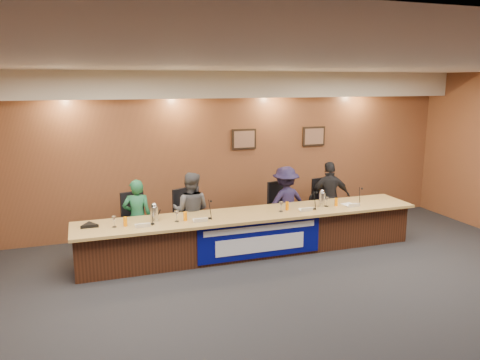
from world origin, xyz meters
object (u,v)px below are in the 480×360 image
Objects in this scene: office_chair_b at (190,222)px; carafe_right at (322,200)px; panelist_a at (137,217)px; carafe_left at (154,214)px; office_chair_c at (283,213)px; dais_body at (252,234)px; panelist_d at (329,198)px; office_chair_d at (326,208)px; speakerphone at (89,225)px; panelist_b at (191,211)px; office_chair_a at (137,227)px; panelist_c at (285,203)px; banner at (260,240)px.

carafe_right reaches higher than office_chair_b.
office_chair_b is at bearing -165.60° from panelist_a.
office_chair_b is at bearing 41.51° from carafe_left.
panelist_a is 0.99m from office_chair_b.
office_chair_c is at bearing 14.11° from carafe_left.
dais_body is 2.00m from panelist_d.
dais_body is 1.99m from office_chair_d.
speakerphone is at bearing 176.28° from office_chair_b.
office_chair_d is at bearing 54.42° from carafe_right.
office_chair_b is (0.96, 0.10, -0.20)m from panelist_a.
panelist_d reaches higher than office_chair_c.
panelist_b is at bearing 164.79° from carafe_right.
carafe_left is at bearing 119.77° from panelist_a.
panelist_d is at bearing -13.69° from office_chair_a.
office_chair_a is at bearing 167.44° from carafe_right.
dais_body is at bearing 25.25° from panelist_c.
carafe_left is at bearing -83.88° from office_chair_a.
office_chair_a and office_chair_d have the same top height.
carafe_right reaches higher than carafe_left.
panelist_b is 0.97× the size of panelist_d.
carafe_left is at bearing 18.49° from panelist_d.
carafe_right is at bearing 177.58° from panelist_a.
panelist_a is (-1.93, 0.99, 0.30)m from banner.
dais_body is 1.14m from office_chair_c.
panelist_b is 1.89m from office_chair_c.
panelist_b is (-0.97, 0.99, 0.33)m from banner.
panelist_a reaches higher than office_chair_b.
carafe_left is (-3.58, -0.56, 0.14)m from panelist_d.
panelist_a is at bearing 162.51° from office_chair_b.
speakerphone is (-4.61, -0.63, 0.30)m from office_chair_d.
banner is 1.55× the size of panelist_b.
office_chair_d is at bearing -170.03° from panelist_a.
banner is 1.62× the size of panelist_a.
panelist_a is 2.83m from panelist_c.
panelist_c reaches higher than speakerphone.
panelist_c is 1.89m from office_chair_b.
office_chair_c and office_chair_d have the same top height.
panelist_b is 2.41m from carafe_right.
dais_body is 1.79m from carafe_left.
panelist_c is at bearing -105.29° from office_chair_c.
panelist_b is at bearing -113.44° from office_chair_b.
office_chair_c is (2.83, 0.00, 0.00)m from office_chair_a.
office_chair_a is at bearing 8.14° from panelist_d.
panelist_c is 5.40× the size of carafe_right.
panelist_b reaches higher than carafe_right.
banner is 2.19m from panelist_a.
office_chair_d is 3.66m from carafe_left.
carafe_right is at bearing -1.35° from speakerphone.
office_chair_d is 0.98m from carafe_right.
office_chair_b is at bearing 19.72° from speakerphone.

